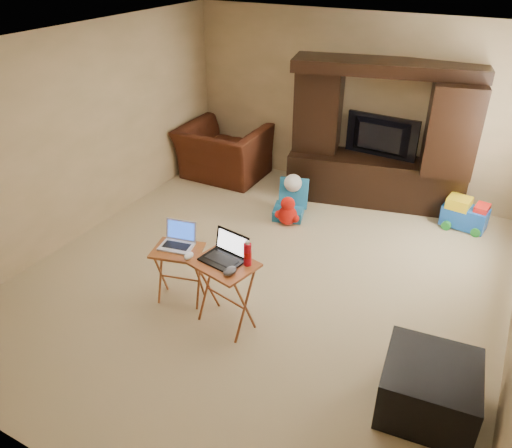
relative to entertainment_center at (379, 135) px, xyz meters
The scene contains 19 objects.
floor 2.66m from the entertainment_center, 101.52° to the right, with size 5.50×5.50×0.00m, color beige.
ceiling 2.90m from the entertainment_center, 101.52° to the right, with size 5.50×5.50×0.00m, color silver.
wall_back 0.65m from the entertainment_center, 146.09° to the left, with size 5.00×5.00×0.00m, color tan.
wall_front 5.20m from the entertainment_center, 95.45° to the right, with size 5.00×5.00×0.00m, color tan.
wall_left 3.86m from the entertainment_center, 141.06° to the right, with size 5.50×5.50×0.00m, color tan.
entertainment_center is the anchor object (origin of this frame).
television 0.04m from the entertainment_center, 90.00° to the left, with size 1.00×0.13×0.58m, color black.
recliner 2.40m from the entertainment_center, behind, with size 1.25×1.09×0.81m, color #43190E.
child_rocker 1.52m from the entertainment_center, 129.63° to the right, with size 0.39×0.44×0.52m, color #195F8D, non-canonical shape.
plush_toy 1.63m from the entertainment_center, 123.16° to the right, with size 0.36×0.30×0.40m, color red, non-canonical shape.
push_toy 1.52m from the entertainment_center, ahead, with size 0.56×0.40×0.42m, color blue, non-canonical shape.
ottoman 3.77m from the entertainment_center, 66.43° to the right, with size 0.72×0.72×0.47m, color black.
tray_table_left 3.42m from the entertainment_center, 108.96° to the right, with size 0.48×0.38×0.62m, color brown.
tray_table_right 3.37m from the entertainment_center, 98.18° to the right, with size 0.56×0.45×0.73m, color #A04E26.
laptop_left 3.34m from the entertainment_center, 109.61° to the right, with size 0.33×0.27×0.24m, color silver.
laptop_right 3.30m from the entertainment_center, 98.92° to the right, with size 0.38×0.31×0.24m, color black.
mouse_left 3.38m from the entertainment_center, 105.50° to the right, with size 0.08×0.13×0.05m, color white.
mouse_right 3.42m from the entertainment_center, 95.73° to the right, with size 0.09×0.15×0.06m, color #404045.
water_bottle 3.21m from the entertainment_center, 94.84° to the right, with size 0.07×0.07×0.22m, color red.
Camera 1 is at (2.07, -4.05, 3.34)m, focal length 35.00 mm.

